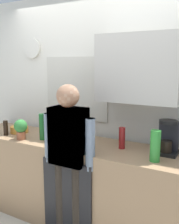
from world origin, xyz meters
TOP-DOWN VIEW (x-y plane):
  - kitchen_counter at (0.00, 0.30)m, footprint 3.08×0.64m
  - dishwasher_panel at (-0.01, -0.03)m, footprint 0.56×0.02m
  - back_wall_assembly at (0.06, 0.70)m, footprint 4.68×0.42m
  - coffee_maker at (0.85, 0.43)m, footprint 0.20×0.20m
  - bottle_clear_soda at (0.80, 0.16)m, footprint 0.09×0.09m
  - bottle_green_wine at (-0.49, 0.20)m, footprint 0.07×0.07m
  - bottle_olive_oil at (-0.23, 0.53)m, footprint 0.06×0.06m
  - bottle_red_vinegar at (0.41, 0.35)m, footprint 0.06×0.06m
  - bottle_dark_sauce at (-1.00, 0.13)m, footprint 0.06×0.06m
  - bottle_amber_beer at (-0.11, 0.24)m, footprint 0.06×0.06m
  - cup_white_mug at (-0.31, 0.26)m, footprint 0.08×0.08m
  - mixing_bowl at (-0.94, 0.30)m, footprint 0.22×0.22m
  - potted_plant at (-0.71, 0.09)m, footprint 0.15×0.15m
  - person_at_sink at (0.00, 0.00)m, footprint 0.57×0.22m
  - person_guest at (0.00, 0.00)m, footprint 0.57×0.22m

SIDE VIEW (x-z plane):
  - dishwasher_panel at x=-0.01m, z-range 0.00..0.85m
  - kitchen_counter at x=0.00m, z-range 0.00..0.94m
  - person_at_sink at x=0.00m, z-range 0.15..1.75m
  - person_guest at x=0.00m, z-range 0.15..1.75m
  - mixing_bowl at x=-0.94m, z-range 0.94..1.02m
  - cup_white_mug at x=-0.31m, z-range 0.94..1.03m
  - bottle_dark_sauce at x=-1.00m, z-range 0.94..1.12m
  - bottle_red_vinegar at x=0.41m, z-range 0.94..1.16m
  - bottle_amber_beer at x=-0.11m, z-range 0.94..1.17m
  - bottle_olive_oil at x=-0.23m, z-range 0.94..1.19m
  - potted_plant at x=-0.71m, z-range 0.96..1.19m
  - bottle_clear_soda at x=0.80m, z-range 0.94..1.22m
  - coffee_maker at x=0.85m, z-range 0.92..1.25m
  - bottle_green_wine at x=-0.49m, z-range 0.94..1.24m
  - back_wall_assembly at x=0.06m, z-range 0.06..2.66m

